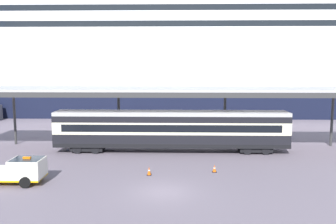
# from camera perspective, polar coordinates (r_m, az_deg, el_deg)

# --- Properties ---
(ground_plane) EXTENTS (400.00, 400.00, 0.00)m
(ground_plane) POSITION_cam_1_polar(r_m,az_deg,el_deg) (25.20, -0.71, -12.63)
(ground_plane) COLOR slate
(cruise_ship) EXTENTS (140.65, 30.39, 39.96)m
(cruise_ship) POSITION_cam_1_polar(r_m,az_deg,el_deg) (74.18, 12.06, 10.95)
(cruise_ship) COLOR black
(cruise_ship) RESTS_ON ground
(platform_canopy) EXTENTS (46.20, 5.88, 6.44)m
(platform_canopy) POSITION_cam_1_polar(r_m,az_deg,el_deg) (35.87, 0.51, 3.50)
(platform_canopy) COLOR #B2B2B2
(platform_canopy) RESTS_ON ground
(train_carriage) EXTENTS (23.29, 2.81, 4.11)m
(train_carriage) POSITION_cam_1_polar(r_m,az_deg,el_deg) (35.95, 0.50, -2.75)
(train_carriage) COLOR black
(train_carriage) RESTS_ON ground
(service_truck) EXTENTS (5.22, 2.28, 2.02)m
(service_truck) POSITION_cam_1_polar(r_m,az_deg,el_deg) (28.89, -23.26, -8.56)
(service_truck) COLOR silver
(service_truck) RESTS_ON ground
(traffic_cone_near) EXTENTS (0.36, 0.36, 0.61)m
(traffic_cone_near) POSITION_cam_1_polar(r_m,az_deg,el_deg) (29.71, 7.44, -8.96)
(traffic_cone_near) COLOR black
(traffic_cone_near) RESTS_ON ground
(traffic_cone_mid) EXTENTS (0.36, 0.36, 0.70)m
(traffic_cone_mid) POSITION_cam_1_polar(r_m,az_deg,el_deg) (28.71, -3.04, -9.40)
(traffic_cone_mid) COLOR black
(traffic_cone_mid) RESTS_ON ground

